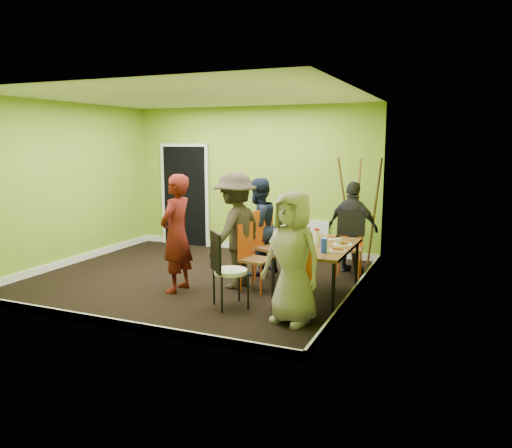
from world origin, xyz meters
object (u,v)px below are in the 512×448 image
Objects in this scene: person_front_end at (292,258)px; person_standing at (176,233)px; chair_left_near at (252,253)px; person_left_near at (236,231)px; chair_left_far at (268,241)px; blue_bottle at (324,246)px; chair_bentwood at (225,266)px; orange_bottle at (317,240)px; chair_back_end at (351,230)px; dining_table at (318,249)px; easel at (359,213)px; thermos at (317,238)px; person_back_end at (353,228)px; chair_front_end at (298,278)px; person_left_far at (258,227)px.

person_standing is at bearing 179.60° from person_front_end.
person_front_end is at bearing 73.76° from person_standing.
person_standing is 1.07× the size of person_front_end.
chair_left_near is 0.57× the size of person_left_near.
blue_bottle is at bearing 71.18° from chair_left_far.
chair_left_far is 0.63× the size of person_left_near.
chair_bentwood is 1.29m from blue_bottle.
chair_left_far is 14.95× the size of orange_bottle.
person_standing reaches higher than chair_back_end.
chair_left_far is 1.07× the size of chair_bentwood.
chair_back_end is 0.62× the size of person_left_near.
easel is (0.15, 1.96, 0.24)m from dining_table.
blue_bottle is at bearing 86.04° from chair_back_end.
person_back_end is (0.16, 1.55, -0.10)m from thermos.
person_left_near is at bearing -90.34° from chair_left_near.
easel is at bearing 67.61° from chair_front_end.
chair_left_far reaches higher than chair_left_near.
orange_bottle is at bearing 84.42° from chair_left_far.
chair_left_near is 1.11× the size of chair_front_end.
person_back_end is (1.41, 1.49, -0.10)m from person_left_near.
easel is at bearing -97.36° from chair_back_end.
chair_front_end is at bearing 79.55° from person_standing.
orange_bottle is 0.04× the size of person_left_near.
blue_bottle is 1.54m from person_left_near.
blue_bottle is 0.12× the size of person_left_far.
person_standing is 0.99× the size of person_left_near.
chair_left_near is 5.37× the size of blue_bottle.
blue_bottle is at bearing 67.86° from person_left_far.
thermos is at bearing 96.83° from person_left_near.
chair_bentwood is at bearing -139.19° from thermos.
chair_left_near is 1.91m from person_back_end.
person_back_end is (1.13, 0.88, 0.15)m from chair_left_far.
person_left_far is 0.80m from person_left_near.
person_front_end is (-0.17, -2.55, 0.04)m from person_back_end.
chair_left_far reaches higher than blue_bottle.
chair_back_end is 0.66× the size of person_front_end.
person_left_far reaches higher than dining_table.
person_left_far is 0.99× the size of person_front_end.
person_front_end reaches higher than person_left_far.
easel is at bearing 152.41° from person_left_near.
person_left_far is (-1.22, 0.86, -0.07)m from thermos.
chair_left_near is (0.00, -0.65, -0.06)m from chair_left_far.
easel is 1.77m from person_left_far.
person_standing is 1.12× the size of person_back_end.
chair_bentwood is at bearing 57.56° from chair_back_end.
person_left_far is (-0.25, 1.70, 0.23)m from chair_bentwood.
dining_table is 1.54m from person_left_far.
person_standing reaches higher than person_left_far.
chair_back_end is at bearing 109.11° from chair_bentwood.
chair_bentwood is 0.53× the size of easel.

